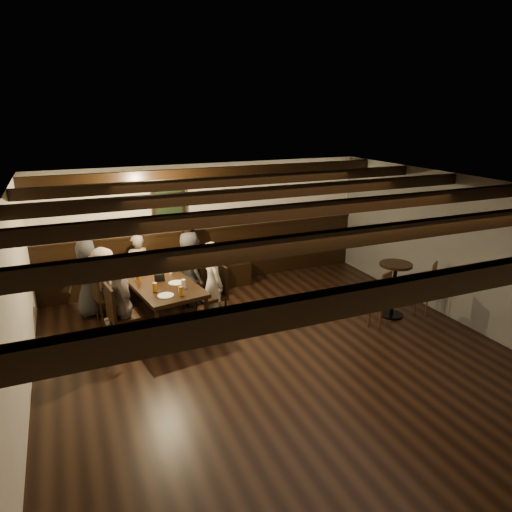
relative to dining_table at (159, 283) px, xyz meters
name	(u,v)px	position (x,y,z in m)	size (l,w,h in m)	color
room	(216,250)	(1.04, 0.20, 0.38)	(7.00, 7.00, 7.00)	black
dining_table	(159,283)	(0.00, 0.00, 0.00)	(1.20, 2.11, 0.75)	black
chair_left_near	(109,306)	(-0.78, 0.33, -0.39)	(0.50, 0.50, 0.96)	black
chair_left_far	(125,326)	(-0.64, -0.56, -0.39)	(0.51, 0.51, 0.97)	black
chair_right_near	(189,289)	(0.64, 0.56, -0.40)	(0.48, 0.48, 0.93)	black
chair_right_far	(212,305)	(0.78, -0.33, -0.39)	(0.51, 0.51, 0.98)	black
person_bench_left	(89,278)	(-1.03, 0.75, -0.02)	(0.65, 0.43, 1.34)	#2B2B2E
person_bench_centre	(138,268)	(-0.16, 1.04, -0.06)	(0.46, 0.30, 1.26)	gray
person_bench_right	(187,258)	(0.75, 1.03, 0.03)	(0.70, 0.54, 1.43)	#542B1C
person_left_near	(105,286)	(-0.81, 0.33, -0.04)	(0.83, 0.48, 1.29)	gray
person_left_far	(121,303)	(-0.67, -0.56, -0.01)	(0.80, 0.33, 1.36)	gray
person_right_near	(190,268)	(0.67, 0.56, -0.02)	(0.65, 0.42, 1.34)	#2B2B2E
person_right_far	(213,283)	(0.81, -0.33, 0.00)	(0.51, 0.33, 1.39)	#BDB6A0
pint_a	(128,267)	(-0.38, 0.65, 0.13)	(0.07, 0.07, 0.14)	#BF7219
pint_b	(159,262)	(0.15, 0.68, 0.13)	(0.07, 0.07, 0.14)	#BF7219
pint_c	(138,277)	(-0.31, 0.05, 0.13)	(0.07, 0.07, 0.14)	#BF7219
pint_d	(171,269)	(0.27, 0.24, 0.13)	(0.07, 0.07, 0.14)	silver
pint_e	(155,287)	(-0.15, -0.48, 0.13)	(0.07, 0.07, 0.14)	#BF7219
pint_f	(183,284)	(0.28, -0.51, 0.13)	(0.07, 0.07, 0.14)	silver
pint_g	(181,291)	(0.17, -0.78, 0.13)	(0.07, 0.07, 0.14)	#BF7219
plate_near	(166,296)	(-0.04, -0.71, 0.07)	(0.24, 0.24, 0.01)	white
plate_far	(176,283)	(0.22, -0.27, 0.07)	(0.24, 0.24, 0.01)	white
condiment_caddy	(159,277)	(0.01, -0.05, 0.12)	(0.15, 0.10, 0.12)	black
candle	(159,272)	(0.07, 0.31, 0.09)	(0.05, 0.05, 0.05)	beige
high_top_table	(394,282)	(3.68, -1.31, -0.07)	(0.53, 0.53, 0.95)	black
bar_stool_left	(376,306)	(3.18, -1.52, -0.33)	(0.33, 0.34, 0.96)	#382111
bar_stool_right	(423,295)	(4.18, -1.46, -0.33)	(0.35, 0.35, 0.96)	#382111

